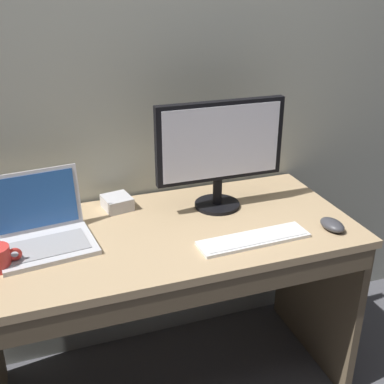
% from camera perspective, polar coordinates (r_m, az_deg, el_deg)
% --- Properties ---
extents(ground_plane, '(14.00, 14.00, 0.00)m').
position_cam_1_polar(ground_plane, '(2.32, -2.56, -21.51)').
color(ground_plane, '#4C4C51').
extents(back_wall, '(4.98, 0.04, 2.95)m').
position_cam_1_polar(back_wall, '(1.99, -6.72, 18.69)').
color(back_wall, '#9EA093').
rests_on(back_wall, ground).
extents(desk, '(1.44, 0.68, 0.78)m').
position_cam_1_polar(desk, '(1.94, -2.76, -10.04)').
color(desk, tan).
rests_on(desk, ground).
extents(laptop_silver, '(0.35, 0.31, 0.24)m').
position_cam_1_polar(laptop_silver, '(1.81, -17.00, -4.46)').
color(laptop_silver, silver).
rests_on(laptop_silver, desk).
extents(external_monitor, '(0.52, 0.19, 0.45)m').
position_cam_1_polar(external_monitor, '(1.91, 3.31, 5.25)').
color(external_monitor, black).
rests_on(external_monitor, desk).
extents(wired_keyboard, '(0.42, 0.13, 0.02)m').
position_cam_1_polar(wired_keyboard, '(1.78, 7.26, -5.50)').
color(wired_keyboard, white).
rests_on(wired_keyboard, desk).
extents(computer_mouse, '(0.08, 0.12, 0.04)m').
position_cam_1_polar(computer_mouse, '(1.91, 16.12, -3.72)').
color(computer_mouse, '#38383D').
rests_on(computer_mouse, desk).
extents(external_drive_box, '(0.13, 0.13, 0.05)m').
position_cam_1_polar(external_drive_box, '(2.02, -8.77, -1.23)').
color(external_drive_box, silver).
rests_on(external_drive_box, desk).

